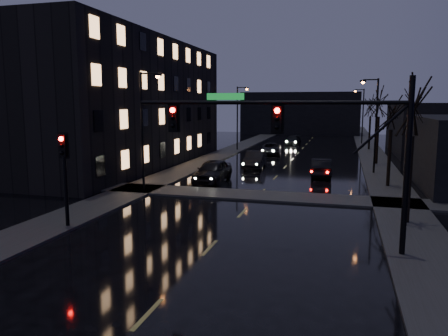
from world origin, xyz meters
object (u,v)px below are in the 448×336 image
Objects in this scene: oncoming_car_c at (271,149)px; oncoming_car_b at (255,160)px; lead_car at (321,168)px; oncoming_car_a at (213,171)px; oncoming_car_d at (293,140)px.

oncoming_car_b is at bearing -95.43° from oncoming_car_c.
oncoming_car_c is 15.72m from lead_car.
oncoming_car_a reaches higher than oncoming_car_c.
oncoming_car_c is at bearing -90.65° from oncoming_car_d.
oncoming_car_b is 6.99m from lead_car.
lead_car is (7.85, 4.77, -0.10)m from oncoming_car_a.
oncoming_car_a is at bearing -101.08° from oncoming_car_c.
oncoming_car_a is 1.01× the size of oncoming_car_c.
oncoming_car_d is (2.53, 31.49, -0.20)m from oncoming_car_a.
oncoming_car_d is (1.13, 12.39, -0.03)m from oncoming_car_c.
oncoming_car_c is at bearing 87.93° from oncoming_car_a.
lead_car is at bearing 33.38° from oncoming_car_a.
lead_car is at bearing -72.65° from oncoming_car_c.
oncoming_car_c is (-0.28, 11.04, -0.09)m from oncoming_car_b.
lead_car is (5.32, -26.72, 0.09)m from oncoming_car_d.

